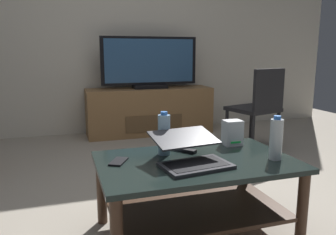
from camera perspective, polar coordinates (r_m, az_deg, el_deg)
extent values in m
plane|color=#9E9384|center=(2.37, 1.12, -15.16)|extent=(7.68, 7.68, 0.00)
cube|color=beige|center=(4.54, -9.26, 15.36)|extent=(6.40, 0.12, 2.80)
cube|color=black|center=(1.92, 4.80, -7.55)|extent=(1.10, 0.68, 0.03)
cube|color=#472D1E|center=(2.02, 4.67, -15.07)|extent=(0.97, 0.60, 0.02)
cylinder|color=#472D1E|center=(2.01, 21.86, -14.30)|extent=(0.06, 0.06, 0.42)
cylinder|color=#472D1E|center=(2.15, -11.23, -12.07)|extent=(0.06, 0.06, 0.42)
cylinder|color=#472D1E|center=(2.45, 13.08, -9.16)|extent=(0.06, 0.06, 0.42)
cube|color=olive|center=(4.36, -3.12, 1.11)|extent=(1.61, 0.44, 0.59)
cube|color=brown|center=(4.17, -2.32, -1.00)|extent=(0.72, 0.01, 0.21)
cube|color=black|center=(4.30, -3.10, 5.30)|extent=(0.43, 0.20, 0.05)
cube|color=black|center=(4.28, -3.15, 9.61)|extent=(1.23, 0.04, 0.60)
cube|color=#2D517A|center=(4.26, -3.07, 9.60)|extent=(1.14, 0.01, 0.54)
cube|color=black|center=(3.69, 14.22, 1.39)|extent=(0.54, 0.54, 0.04)
cube|color=black|center=(3.53, 16.76, 4.41)|extent=(0.41, 0.14, 0.44)
cylinder|color=black|center=(3.99, 13.93, -1.31)|extent=(0.04, 0.04, 0.43)
cylinder|color=black|center=(3.73, 9.92, -2.01)|extent=(0.04, 0.04, 0.43)
cylinder|color=black|center=(3.75, 18.15, -2.33)|extent=(0.04, 0.04, 0.43)
cylinder|color=black|center=(3.47, 14.18, -3.17)|extent=(0.04, 0.04, 0.43)
cube|color=#333338|center=(1.79, 4.78, -8.14)|extent=(0.38, 0.27, 0.02)
cube|color=black|center=(1.79, 4.79, -7.84)|extent=(0.33, 0.22, 0.00)
cube|color=#333338|center=(1.87, 2.73, -3.42)|extent=(0.38, 0.27, 0.06)
cube|color=#3F8CD8|center=(1.87, 2.78, -3.48)|extent=(0.34, 0.24, 0.05)
cube|color=silver|center=(2.22, 10.88, -2.55)|extent=(0.12, 0.09, 0.16)
cube|color=#19D84C|center=(2.19, 11.44, -4.17)|extent=(0.07, 0.00, 0.01)
cylinder|color=#99C6E5|center=(1.97, -0.67, -2.97)|extent=(0.07, 0.07, 0.24)
cylinder|color=blue|center=(1.94, -0.68, 0.71)|extent=(0.04, 0.04, 0.02)
cylinder|color=silver|center=(1.98, 17.89, -3.56)|extent=(0.07, 0.07, 0.23)
cylinder|color=blue|center=(1.95, 18.10, -0.01)|extent=(0.04, 0.04, 0.02)
cube|color=black|center=(1.88, -8.40, -7.40)|extent=(0.13, 0.16, 0.01)
cube|color=black|center=(2.05, 2.58, -5.54)|extent=(0.14, 0.15, 0.02)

